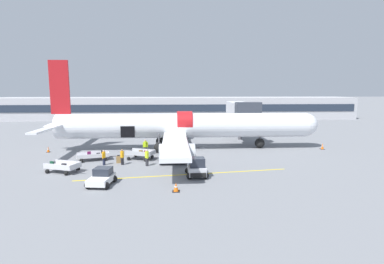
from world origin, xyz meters
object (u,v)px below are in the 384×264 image
object	(u,v)px
baggage_cart_loading	(141,155)
ground_crew_supervisor	(145,146)
baggage_tug_lead	(197,168)
ground_crew_loader_b	(147,157)
ground_crew_loader_a	(122,157)
ground_crew_driver	(104,157)
airplane	(180,127)
baggage_cart_queued	(94,156)
baggage_cart_empty	(63,167)
baggage_tug_mid	(102,178)
suitcase_on_tarmac_upright	(119,159)

from	to	relation	value
baggage_cart_loading	ground_crew_supervisor	bearing A→B (deg)	86.14
ground_crew_supervisor	baggage_tug_lead	bearing A→B (deg)	-60.83
baggage_tug_lead	ground_crew_loader_b	world-z (taller)	baggage_tug_lead
baggage_tug_lead	ground_crew_loader_a	bearing A→B (deg)	147.53
ground_crew_driver	ground_crew_loader_b	bearing A→B (deg)	-7.76
baggage_tug_lead	baggage_cart_loading	distance (m)	8.86
airplane	baggage_cart_queued	size ratio (longest dim) A/B	8.15
airplane	ground_crew_driver	size ratio (longest dim) A/B	22.32
airplane	ground_crew_loader_a	size ratio (longest dim) A/B	21.56
airplane	baggage_cart_loading	bearing A→B (deg)	-128.51
baggage_cart_empty	baggage_tug_mid	bearing A→B (deg)	-41.44
baggage_cart_empty	suitcase_on_tarmac_upright	size ratio (longest dim) A/B	4.56
ground_crew_loader_b	suitcase_on_tarmac_upright	xyz separation A→B (m)	(-3.09, 1.35, -0.53)
baggage_cart_loading	ground_crew_loader_b	size ratio (longest dim) A/B	2.25
ground_crew_driver	baggage_cart_empty	bearing A→B (deg)	-142.42
ground_crew_loader_a	ground_crew_loader_b	xyz separation A→B (m)	(2.57, -0.62, 0.04)
baggage_cart_loading	ground_crew_supervisor	distance (m)	2.87
baggage_cart_loading	baggage_cart_empty	distance (m)	8.26
airplane	ground_crew_loader_a	world-z (taller)	airplane
baggage_tug_mid	baggage_cart_queued	bearing A→B (deg)	108.21
baggage_cart_loading	baggage_cart_queued	xyz separation A→B (m)	(-5.14, -0.03, -0.10)
baggage_tug_mid	ground_crew_driver	world-z (taller)	ground_crew_driver
baggage_cart_loading	ground_crew_loader_a	world-z (taller)	ground_crew_loader_a
ground_crew_driver	ground_crew_supervisor	distance (m)	6.31
airplane	baggage_tug_mid	size ratio (longest dim) A/B	11.89
baggage_cart_queued	baggage_tug_lead	bearing A→B (deg)	-32.47
ground_crew_loader_a	suitcase_on_tarmac_upright	bearing A→B (deg)	125.17
suitcase_on_tarmac_upright	ground_crew_driver	bearing A→B (deg)	-150.94
baggage_cart_empty	airplane	bearing A→B (deg)	42.46
ground_crew_loader_b	ground_crew_driver	world-z (taller)	ground_crew_loader_b
ground_crew_loader_a	ground_crew_loader_b	distance (m)	2.65
baggage_tug_lead	suitcase_on_tarmac_upright	size ratio (longest dim) A/B	3.08
ground_crew_loader_a	ground_crew_loader_b	bearing A→B (deg)	-13.61
baggage_cart_empty	ground_crew_loader_a	world-z (taller)	ground_crew_loader_a
baggage_cart_queued	ground_crew_loader_a	world-z (taller)	ground_crew_loader_a
suitcase_on_tarmac_upright	ground_crew_loader_b	bearing A→B (deg)	-23.67
baggage_cart_empty	ground_crew_driver	bearing A→B (deg)	37.58
baggage_tug_lead	baggage_cart_queued	world-z (taller)	baggage_tug_lead
ground_crew_loader_b	ground_crew_supervisor	bearing A→B (deg)	96.65
baggage_cart_empty	ground_crew_supervisor	distance (m)	10.28
baggage_tug_lead	baggage_cart_empty	xyz separation A→B (m)	(-12.40, 2.17, -0.29)
ground_crew_loader_a	suitcase_on_tarmac_upright	world-z (taller)	ground_crew_loader_a
baggage_cart_empty	ground_crew_driver	xyz separation A→B (m)	(3.21, 2.47, 0.37)
airplane	baggage_cart_empty	bearing A→B (deg)	-137.54
baggage_cart_loading	ground_crew_loader_a	distance (m)	2.81
airplane	baggage_cart_queued	distance (m)	11.40
baggage_tug_lead	ground_crew_loader_b	distance (m)	6.24
baggage_cart_loading	ground_crew_driver	size ratio (longest dim) A/B	2.45
baggage_tug_lead	ground_crew_loader_a	xyz separation A→B (m)	(-7.33, 4.66, 0.11)
airplane	suitcase_on_tarmac_upright	bearing A→B (deg)	-133.42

